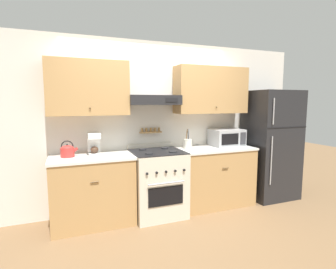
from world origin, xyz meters
TOP-DOWN VIEW (x-y plane):
  - ground_plane at (0.00, 0.00)m, footprint 16.00×16.00m
  - wall_back at (0.03, 0.60)m, footprint 5.20×0.46m
  - counter_left at (-0.91, 0.33)m, footprint 1.08×0.65m
  - counter_right at (0.97, 0.33)m, footprint 1.21×0.65m
  - stove_range at (0.00, 0.29)m, footprint 0.73×0.72m
  - refrigerator at (2.06, 0.29)m, footprint 0.80×0.70m
  - tea_kettle at (-1.20, 0.39)m, footprint 0.22×0.17m
  - coffee_maker at (-0.86, 0.42)m, footprint 0.16×0.23m
  - microwave at (1.25, 0.41)m, footprint 0.51×0.38m
  - utensil_crock at (0.53, 0.39)m, footprint 0.13×0.13m

SIDE VIEW (x-z plane):
  - ground_plane at x=0.00m, z-range 0.00..0.00m
  - counter_right at x=0.97m, z-range 0.00..0.93m
  - counter_left at x=-0.91m, z-range 0.00..0.93m
  - stove_range at x=0.00m, z-range -0.03..0.98m
  - refrigerator at x=2.06m, z-range 0.00..1.83m
  - utensil_crock at x=0.53m, z-range 0.86..1.16m
  - tea_kettle at x=-1.20m, z-range 0.90..1.12m
  - microwave at x=1.25m, z-range 0.93..1.20m
  - coffee_maker at x=-0.86m, z-range 0.93..1.23m
  - wall_back at x=0.03m, z-range 0.19..2.74m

